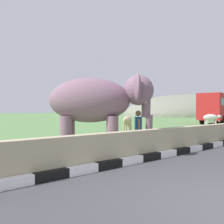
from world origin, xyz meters
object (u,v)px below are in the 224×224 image
elephant (99,102)px  cow_near (127,121)px  bus_red (220,106)px  person_handler (138,129)px  cow_mid (211,118)px

elephant → cow_near: 8.39m
bus_red → cow_near: bearing=-173.5°
person_handler → elephant: bearing=157.4°
elephant → bus_red: size_ratio=0.41×
elephant → person_handler: bearing=-22.6°
person_handler → bus_red: bus_red is taller
elephant → person_handler: (1.50, -0.62, -1.06)m
elephant → bus_red: bus_red is taller
person_handler → cow_mid: bearing=18.6°
cow_near → cow_mid: same height
person_handler → cow_near: (5.03, 5.77, -0.06)m
bus_red → cow_mid: size_ratio=5.26×
person_handler → cow_near: size_ratio=0.94×
person_handler → cow_mid: (16.44, 5.54, -0.06)m
cow_near → cow_mid: bearing=-1.2°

